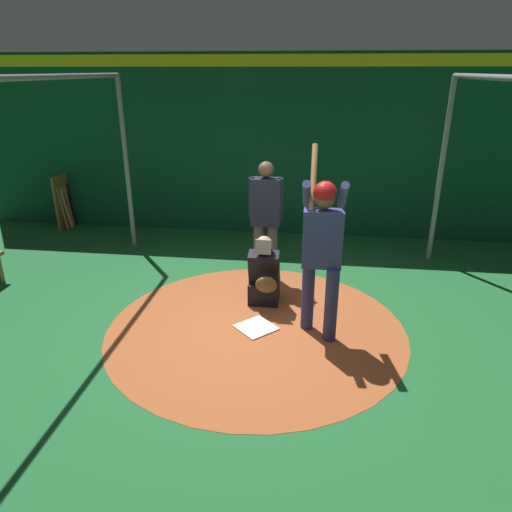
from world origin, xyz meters
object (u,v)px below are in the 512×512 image
Objects in this scene: batter at (322,244)px; umpire at (266,215)px; home_plate at (256,327)px; catcher at (264,277)px; bat_rack at (66,203)px.

batter is 1.23× the size of umpire.
catcher reaches higher than home_plate.
batter reaches higher than umpire.
batter is 2.28× the size of catcher.
bat_rack reaches higher than home_plate.
umpire is 1.68× the size of bat_rack.
catcher is 1.00m from umpire.
bat_rack is at bearing -129.37° from home_plate.
bat_rack is at bearing -115.62° from umpire.
bat_rack is at bearing -123.17° from catcher.
bat_rack is at bearing -124.99° from batter.
home_plate is 1.77m from umpire.
home_plate is at bearing 2.04° from umpire.
batter is at bearing 45.77° from catcher.
batter reaches higher than catcher.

